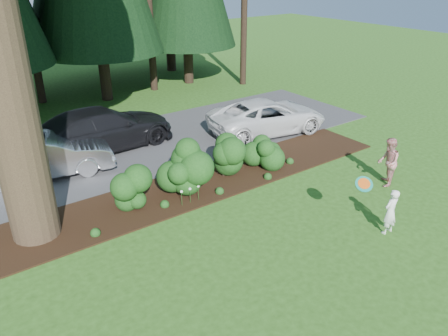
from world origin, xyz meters
The scene contains 11 objects.
ground centered at (0.00, 0.00, 0.00)m, with size 80.00×80.00×0.00m, color #274C15.
mulch_bed centered at (0.00, 3.25, 0.03)m, with size 16.00×2.50×0.05m, color black.
driveway centered at (0.00, 7.50, 0.01)m, with size 22.00×6.00×0.03m, color #38383A.
shrub_row centered at (0.77, 3.14, 0.81)m, with size 6.53×1.60×1.61m.
lily_cluster centered at (-0.30, 2.40, 0.50)m, with size 0.69×0.09×0.57m.
car_silver_wagon centered at (-3.34, 6.96, 0.78)m, with size 1.59×4.56×1.50m, color silver.
car_white_suv centered at (5.69, 5.70, 0.75)m, with size 2.38×5.17×1.44m, color silver.
car_dark_suv centered at (-0.77, 8.09, 0.86)m, with size 2.33×5.73×1.66m, color black.
child centered at (3.28, -2.13, 0.66)m, with size 0.48×0.32×1.33m, color white.
adult centered at (5.67, -0.32, 0.83)m, with size 0.80×0.63×1.65m, color #A4151D.
frisbee centered at (2.31, -1.84, 1.68)m, with size 0.50×0.40×0.40m.
Camera 1 is at (-6.32, -7.72, 6.81)m, focal length 35.00 mm.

